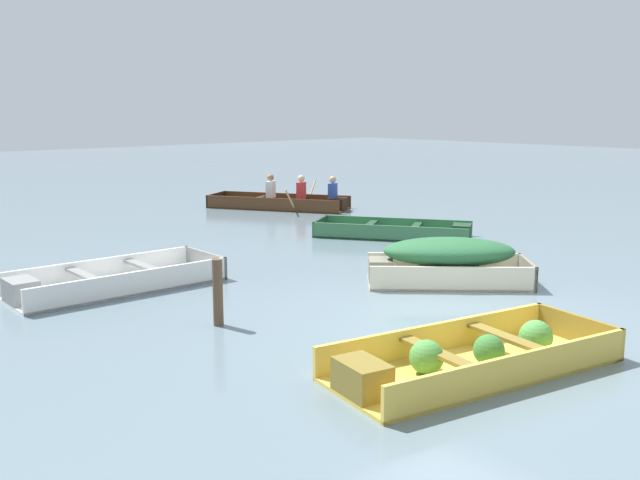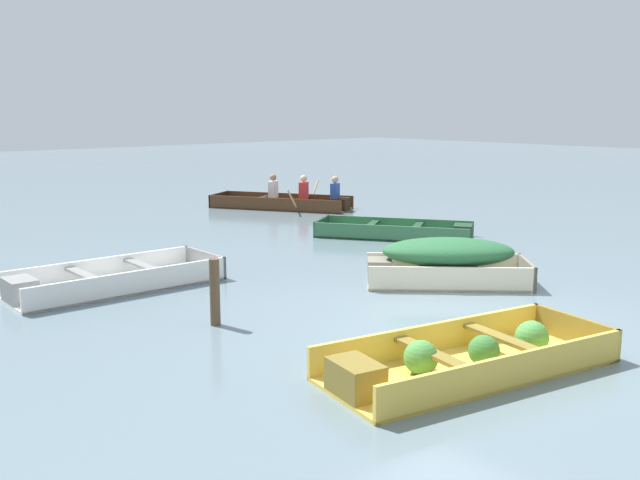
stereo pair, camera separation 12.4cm
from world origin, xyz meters
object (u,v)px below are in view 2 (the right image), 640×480
skiff_white_far_moored (106,282)px  dinghy_yellow_foreground (465,359)px  skiff_green_mid_moored (401,232)px  rowboat_dark_varnish_with_crew (289,201)px  skiff_cream_near_moored (446,258)px  mooring_post (215,292)px

skiff_white_far_moored → dinghy_yellow_foreground: bearing=-77.6°
skiff_green_mid_moored → rowboat_dark_varnish_with_crew: rowboat_dark_varnish_with_crew is taller
skiff_cream_near_moored → dinghy_yellow_foreground: bearing=-138.6°
mooring_post → skiff_cream_near_moored: bearing=-8.7°
rowboat_dark_varnish_with_crew → mooring_post: rowboat_dark_varnish_with_crew is taller
skiff_cream_near_moored → skiff_green_mid_moored: bearing=51.7°
skiff_green_mid_moored → skiff_white_far_moored: skiff_white_far_moored is taller
skiff_green_mid_moored → skiff_white_far_moored: 6.46m
dinghy_yellow_foreground → skiff_green_mid_moored: 7.64m
rowboat_dark_varnish_with_crew → mooring_post: 10.32m
skiff_green_mid_moored → dinghy_yellow_foreground: bearing=-133.3°
skiff_cream_near_moored → rowboat_dark_varnish_with_crew: rowboat_dark_varnish_with_crew is taller
skiff_cream_near_moored → skiff_green_mid_moored: size_ratio=0.75×
dinghy_yellow_foreground → skiff_green_mid_moored: dinghy_yellow_foreground is taller
rowboat_dark_varnish_with_crew → mooring_post: (-7.22, -7.37, 0.22)m
skiff_cream_near_moored → rowboat_dark_varnish_with_crew: size_ratio=0.65×
dinghy_yellow_foreground → mooring_post: size_ratio=3.95×
skiff_green_mid_moored → mooring_post: size_ratio=3.92×
dinghy_yellow_foreground → mooring_post: mooring_post is taller
skiff_green_mid_moored → skiff_white_far_moored: (-6.46, 0.00, 0.01)m
mooring_post → skiff_green_mid_moored: bearing=22.2°
dinghy_yellow_foreground → skiff_cream_near_moored: skiff_cream_near_moored is taller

